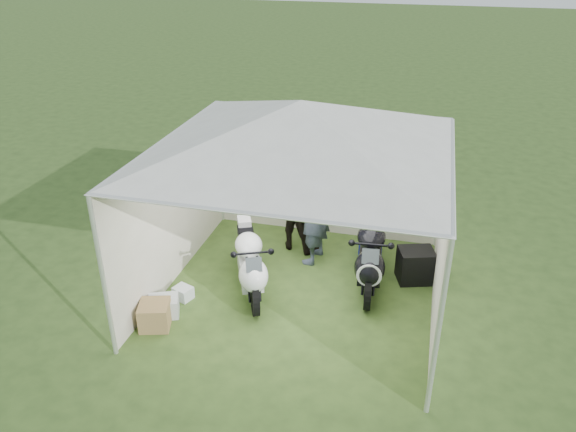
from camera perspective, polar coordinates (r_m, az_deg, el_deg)
name	(u,v)px	position (r m, az deg, el deg)	size (l,w,h in m)	color
ground	(299,291)	(8.75, 1.12, -7.62)	(80.00, 80.00, 0.00)	#32491D
canopy_tent	(301,130)	(7.63, 1.35, 8.68)	(5.66, 5.66, 3.00)	silver
motorcycle_white	(250,262)	(8.48, -3.87, -4.72)	(0.99, 1.77, 0.93)	black
motorcycle_black	(370,255)	(8.69, 8.35, -3.91)	(0.56, 2.00, 0.98)	black
paddock_stand	(370,248)	(9.68, 8.35, -3.24)	(0.39, 0.24, 0.29)	#212AD4
person_dark_jacket	(298,202)	(9.53, 0.99, 1.43)	(0.84, 0.65, 1.73)	black
person_blue_jacket	(314,207)	(9.08, 2.71, 0.94)	(0.72, 0.47, 1.98)	#515A76
equipment_box	(415,265)	(9.09, 12.81, -4.90)	(0.54, 0.43, 0.54)	black
crate_0	(164,306)	(8.37, -12.52, -8.95)	(0.43, 0.33, 0.28)	silver
crate_1	(155,315)	(8.16, -13.38, -9.76)	(0.41, 0.41, 0.37)	olive
crate_2	(183,293)	(8.68, -10.60, -7.68)	(0.26, 0.22, 0.19)	silver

